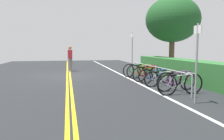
{
  "coord_description": "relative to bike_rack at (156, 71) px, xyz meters",
  "views": [
    {
      "loc": [
        13.04,
        -0.05,
        1.65
      ],
      "look_at": [
        4.79,
        1.67,
        0.77
      ],
      "focal_mm": 34.41,
      "sensor_mm": 36.0,
      "label": 1
    }
  ],
  "objects": [
    {
      "name": "ground_plane",
      "position": [
        -3.82,
        -3.94,
        -0.62
      ],
      "size": [
        30.19,
        13.39,
        0.05
      ],
      "primitive_type": "cube",
      "color": "#232628"
    },
    {
      "name": "centre_line_yellow_inner",
      "position": [
        -3.82,
        -4.02,
        -0.59
      ],
      "size": [
        27.17,
        0.1,
        0.0
      ],
      "primitive_type": "cube",
      "color": "gold",
      "rests_on": "ground_plane"
    },
    {
      "name": "centre_line_yellow_outer",
      "position": [
        -3.82,
        -3.86,
        -0.59
      ],
      "size": [
        27.17,
        0.1,
        0.0
      ],
      "primitive_type": "cube",
      "color": "gold",
      "rests_on": "ground_plane"
    },
    {
      "name": "bike_lane_stripe_white",
      "position": [
        -3.82,
        -0.76,
        -0.59
      ],
      "size": [
        27.17,
        0.12,
        0.0
      ],
      "primitive_type": "cube",
      "color": "white",
      "rests_on": "ground_plane"
    },
    {
      "name": "bike_rack",
      "position": [
        0.0,
        0.0,
        0.0
      ],
      "size": [
        5.99,
        0.05,
        0.79
      ],
      "color": "#9EA0A5",
      "rests_on": "ground_plane"
    },
    {
      "name": "bicycle_0",
      "position": [
        -2.54,
        -0.14,
        -0.22
      ],
      "size": [
        0.69,
        1.7,
        0.79
      ],
      "color": "black",
      "rests_on": "ground_plane"
    },
    {
      "name": "bicycle_1",
      "position": [
        -1.65,
        -0.05,
        -0.22
      ],
      "size": [
        0.49,
        1.71,
        0.79
      ],
      "color": "black",
      "rests_on": "ground_plane"
    },
    {
      "name": "bicycle_2",
      "position": [
        -0.77,
        -0.1,
        -0.23
      ],
      "size": [
        0.53,
        1.71,
        0.78
      ],
      "color": "black",
      "rests_on": "ground_plane"
    },
    {
      "name": "bicycle_3",
      "position": [
        -0.02,
        0.05,
        -0.26
      ],
      "size": [
        0.46,
        1.72,
        0.72
      ],
      "color": "black",
      "rests_on": "ground_plane"
    },
    {
      "name": "bicycle_4",
      "position": [
        0.75,
        0.02,
        -0.26
      ],
      "size": [
        0.46,
        1.78,
        0.72
      ],
      "color": "black",
      "rests_on": "ground_plane"
    },
    {
      "name": "bicycle_5",
      "position": [
        1.72,
        0.12,
        -0.23
      ],
      "size": [
        0.46,
        1.78,
        0.78
      ],
      "color": "black",
      "rests_on": "ground_plane"
    },
    {
      "name": "bicycle_6",
      "position": [
        2.42,
        -0.1,
        -0.22
      ],
      "size": [
        0.46,
        1.82,
        0.79
      ],
      "color": "black",
      "rests_on": "ground_plane"
    },
    {
      "name": "pedestrian",
      "position": [
        -6.07,
        -3.8,
        0.44
      ],
      "size": [
        0.43,
        0.32,
        1.78
      ],
      "color": "slate",
      "rests_on": "ground_plane"
    },
    {
      "name": "sign_post_near",
      "position": [
        -3.64,
        -0.02,
        0.95
      ],
      "size": [
        0.36,
        0.1,
        2.59
      ],
      "color": "gray",
      "rests_on": "ground_plane"
    },
    {
      "name": "sign_post_far",
      "position": [
        3.6,
        -0.29,
        0.81
      ],
      "size": [
        0.36,
        0.06,
        2.35
      ],
      "color": "gray",
      "rests_on": "ground_plane"
    },
    {
      "name": "hedge_backdrop",
      "position": [
        1.5,
        1.96,
        -0.07
      ],
      "size": [
        14.94,
        1.2,
        1.04
      ],
      "primitive_type": "cube",
      "color": "#2D6B30",
      "rests_on": "ground_plane"
    },
    {
      "name": "tree_near_left",
      "position": [
        -4.18,
        2.93,
        2.9
      ],
      "size": [
        3.57,
        3.57,
        5.01
      ],
      "color": "brown",
      "rests_on": "ground_plane"
    }
  ]
}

